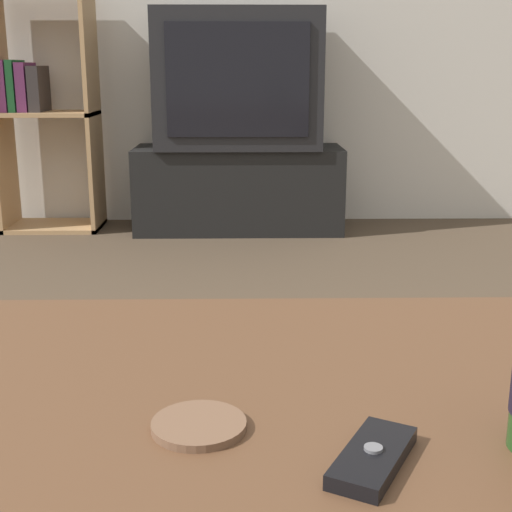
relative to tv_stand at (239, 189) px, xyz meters
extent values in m
cube|color=brown|center=(-0.08, -2.76, 0.22)|extent=(1.37, 0.72, 0.04)
cube|color=black|center=(0.00, 0.00, 0.00)|extent=(0.98, 0.38, 0.40)
cube|color=black|center=(0.00, 0.00, 0.51)|extent=(0.76, 0.42, 0.63)
cube|color=black|center=(0.00, -0.21, 0.51)|extent=(0.62, 0.01, 0.49)
cube|color=tan|center=(-1.12, 0.05, 0.36)|extent=(0.02, 0.30, 1.11)
cube|color=tan|center=(-0.69, 0.05, 0.36)|extent=(0.02, 0.30, 1.11)
cube|color=tan|center=(-0.91, 0.05, -0.19)|extent=(0.45, 0.30, 0.02)
cube|color=tan|center=(-0.91, 0.05, 0.36)|extent=(0.45, 0.30, 0.02)
cube|color=#7F3875|center=(-1.08, 0.05, 0.48)|extent=(0.04, 0.21, 0.23)
cube|color=#236B38|center=(-1.04, 0.05, 0.48)|extent=(0.03, 0.21, 0.24)
cube|color=#7F3875|center=(-0.99, 0.05, 0.48)|extent=(0.04, 0.21, 0.22)
cube|color=#2D2828|center=(-0.94, 0.05, 0.47)|extent=(0.05, 0.21, 0.21)
cube|color=black|center=(0.13, -2.86, 0.25)|extent=(0.09, 0.12, 0.01)
cylinder|color=slate|center=(0.13, -2.86, 0.26)|extent=(0.02, 0.02, 0.00)
cylinder|color=brown|center=(-0.02, -2.79, 0.24)|extent=(0.09, 0.09, 0.01)
camera|label=1|loc=(0.02, -3.40, 0.57)|focal=50.00mm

